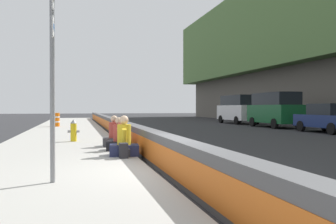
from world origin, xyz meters
name	(u,v)px	position (x,y,z in m)	size (l,w,h in m)	color
ground_plane	(175,177)	(0.00, 0.00, 0.00)	(160.00, 160.00, 0.00)	#2B2B2D
sidewalk_strip	(47,179)	(0.00, 2.65, 0.07)	(80.00, 4.40, 0.14)	#A8A59E
jersey_barrier	(175,157)	(0.00, 0.00, 0.42)	(76.00, 0.45, 0.85)	#545456
route_sign_post	(53,68)	(-0.74, 2.49, 2.21)	(0.44, 0.09, 3.60)	gray
fire_hydrant	(74,130)	(7.45, 2.19, 0.59)	(0.26, 0.46, 0.88)	gold
seated_person_foreground	(124,143)	(2.71, 0.76, 0.49)	(0.77, 0.88, 1.13)	#23284C
seated_person_middle	(119,140)	(4.04, 0.76, 0.47)	(0.76, 0.85, 1.04)	black
seated_person_rear	(114,137)	(5.28, 0.79, 0.48)	(0.69, 0.79, 1.07)	#424247
backpack	(124,151)	(2.18, 0.83, 0.33)	(0.32, 0.28, 0.40)	#232328
construction_barrel	(56,120)	(19.40, 3.49, 0.62)	(0.54, 0.54, 0.95)	orange
parked_car_third	(329,118)	(10.96, -12.20, 0.86)	(4.51, 1.96, 1.71)	navy
parked_car_fourth	(275,109)	(16.81, -12.08, 1.35)	(5.10, 2.11, 2.56)	#145128
parked_car_midline	(238,109)	(23.15, -12.08, 1.35)	(5.17, 2.24, 2.56)	silver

